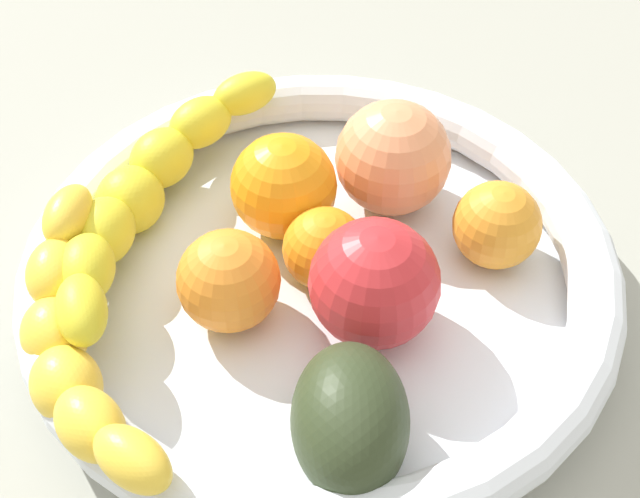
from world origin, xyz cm
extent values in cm
cube|color=#9A9C8F|center=(0.00, 0.00, 1.50)|extent=(120.00, 120.00, 3.00)
cylinder|color=white|center=(0.00, 0.00, 3.80)|extent=(33.43, 33.43, 1.60)
torus|color=white|center=(0.00, 0.00, 6.24)|extent=(35.73, 35.73, 3.28)
ellipsoid|color=yellow|center=(-10.80, 9.09, 8.91)|extent=(4.72, 5.40, 2.76)
ellipsoid|color=yellow|center=(-12.26, 5.79, 8.18)|extent=(4.52, 5.42, 3.25)
ellipsoid|color=yellow|center=(-13.00, 2.26, 7.45)|extent=(4.18, 4.99, 3.75)
ellipsoid|color=yellow|center=(-12.96, -1.34, 6.72)|extent=(4.76, 5.11, 4.24)
ellipsoid|color=yellow|center=(-12.16, -4.86, 7.45)|extent=(5.06, 5.61, 3.75)
ellipsoid|color=yellow|center=(-10.63, -8.12, 8.18)|extent=(5.19, 5.66, 3.25)
ellipsoid|color=yellow|center=(-8.44, -10.99, 8.91)|extent=(5.20, 5.27, 2.76)
ellipsoid|color=yellow|center=(-13.54, -5.91, 9.17)|extent=(3.85, 5.06, 2.58)
ellipsoid|color=yellow|center=(-12.06, -9.16, 8.13)|extent=(4.98, 5.45, 3.13)
ellipsoid|color=yellow|center=(-9.90, -12.01, 7.10)|extent=(5.75, 5.78, 3.69)
ellipsoid|color=yellow|center=(-7.17, -14.32, 7.10)|extent=(5.77, 5.56, 3.69)
ellipsoid|color=yellow|center=(-4.01, -15.97, 8.13)|extent=(5.31, 4.55, 3.13)
ellipsoid|color=yellow|center=(-0.56, -16.90, 9.17)|extent=(4.81, 3.23, 2.58)
sphere|color=orange|center=(-4.38, 3.29, 7.95)|extent=(6.70, 6.70, 6.70)
sphere|color=orange|center=(8.33, 7.12, 7.31)|extent=(5.42, 5.42, 5.42)
sphere|color=orange|center=(-3.38, -4.63, 7.59)|extent=(5.97, 5.97, 5.97)
sphere|color=orange|center=(-0.44, 0.54, 7.12)|extent=(5.05, 5.05, 5.05)
sphere|color=red|center=(4.20, -1.40, 8.31)|extent=(7.42, 7.42, 7.42)
sphere|color=#F39562|center=(0.60, 8.60, 8.32)|extent=(7.45, 7.45, 7.45)
ellipsoid|color=#2E3A21|center=(6.80, -9.33, 7.58)|extent=(9.25, 10.23, 6.10)
camera|label=1|loc=(16.47, -30.11, 44.80)|focal=48.56mm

